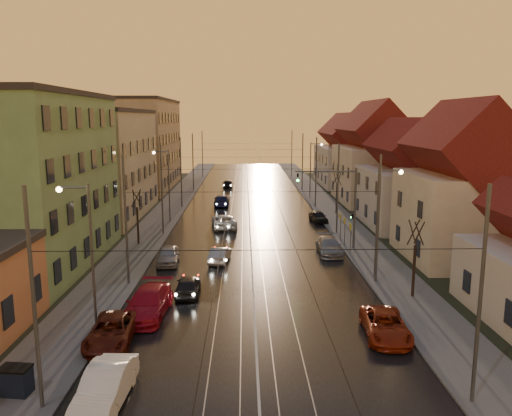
{
  "coord_description": "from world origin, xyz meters",
  "views": [
    {
      "loc": [
        -0.56,
        -24.22,
        11.43
      ],
      "look_at": [
        0.48,
        20.02,
        3.39
      ],
      "focal_mm": 35.0,
      "sensor_mm": 36.0,
      "label": 1
    }
  ],
  "objects": [
    {
      "name": "street_lamp_1",
      "position": [
        9.1,
        10.0,
        4.89
      ],
      "size": [
        1.75,
        0.32,
        8.0
      ],
      "color": "#595B60",
      "rests_on": "ground"
    },
    {
      "name": "bare_tree_1",
      "position": [
        10.2,
        6.0,
        2.49
      ],
      "size": [
        1.09,
        1.09,
        5.11
      ],
      "color": "black",
      "rests_on": "ground"
    },
    {
      "name": "street_lamp_2",
      "position": [
        -9.1,
        30.0,
        4.89
      ],
      "size": [
        1.75,
        0.32,
        8.0
      ],
      "color": "#595B60",
      "rests_on": "ground"
    },
    {
      "name": "parked_right_0",
      "position": [
        6.85,
        0.34,
        0.65
      ],
      "size": [
        2.53,
        4.86,
        1.31
      ],
      "primitive_type": "imported",
      "rotation": [
        0.0,
        0.0,
        -0.08
      ],
      "color": "maroon",
      "rests_on": "ground"
    },
    {
      "name": "dumpster",
      "position": [
        -10.05,
        -5.02,
        0.7
      ],
      "size": [
        1.29,
        0.94,
        1.1
      ],
      "primitive_type": "cube",
      "rotation": [
        0.0,
        0.0,
        -0.12
      ],
      "color": "black",
      "rests_on": "sidewalk_left"
    },
    {
      "name": "apartment_left_1",
      "position": [
        -17.5,
        14.0,
        6.5
      ],
      "size": [
        10.0,
        18.0,
        13.0
      ],
      "primitive_type": "cube",
      "color": "#658755",
      "rests_on": "ground"
    },
    {
      "name": "catenary_pole_r_0",
      "position": [
        8.6,
        -6.0,
        4.5
      ],
      "size": [
        0.16,
        0.16,
        9.0
      ],
      "primitive_type": "cylinder",
      "color": "#595B60",
      "rests_on": "ground"
    },
    {
      "name": "parked_left_0",
      "position": [
        -6.2,
        -5.6,
        0.75
      ],
      "size": [
        1.8,
        4.63,
        1.5
      ],
      "primitive_type": "imported",
      "rotation": [
        0.0,
        0.0,
        -0.05
      ],
      "color": "white",
      "rests_on": "ground"
    },
    {
      "name": "catenary_pole_r_5",
      "position": [
        8.6,
        72.0,
        4.5
      ],
      "size": [
        0.16,
        0.16,
        9.0
      ],
      "primitive_type": "cylinder",
      "color": "#595B60",
      "rests_on": "ground"
    },
    {
      "name": "apartment_left_2",
      "position": [
        -17.5,
        34.0,
        6.0
      ],
      "size": [
        10.0,
        20.0,
        12.0
      ],
      "primitive_type": "cube",
      "color": "tan",
      "rests_on": "ground"
    },
    {
      "name": "catenary_pole_l_1",
      "position": [
        -8.6,
        9.0,
        4.5
      ],
      "size": [
        0.16,
        0.16,
        9.0
      ],
      "primitive_type": "cylinder",
      "color": "#595B60",
      "rests_on": "ground"
    },
    {
      "name": "street_lamp_0",
      "position": [
        -9.1,
        2.0,
        4.89
      ],
      "size": [
        1.75,
        0.32,
        8.0
      ],
      "color": "#595B60",
      "rests_on": "ground"
    },
    {
      "name": "bare_tree_0",
      "position": [
        -10.2,
        20.0,
        2.49
      ],
      "size": [
        1.09,
        1.09,
        5.11
      ],
      "color": "black",
      "rests_on": "ground"
    },
    {
      "name": "house_right_3",
      "position": [
        17.0,
        43.0,
        5.8
      ],
      "size": [
        9.18,
        14.28,
        11.5
      ],
      "color": "#C1B694",
      "rests_on": "ground"
    },
    {
      "name": "parked_right_2",
      "position": [
        7.6,
        29.67,
        0.63
      ],
      "size": [
        1.98,
        3.87,
        1.26
      ],
      "primitive_type": "imported",
      "rotation": [
        0.0,
        0.0,
        0.14
      ],
      "color": "black",
      "rests_on": "ground"
    },
    {
      "name": "street_lamp_3",
      "position": [
        9.1,
        46.0,
        4.89
      ],
      "size": [
        1.75,
        0.32,
        8.0
      ],
      "color": "#595B60",
      "rests_on": "ground"
    },
    {
      "name": "ground",
      "position": [
        0.0,
        0.0,
        0.0
      ],
      "size": [
        160.0,
        160.0,
        0.0
      ],
      "primitive_type": "plane",
      "color": "black",
      "rests_on": "ground"
    },
    {
      "name": "house_right_1",
      "position": [
        17.0,
        15.0,
        5.45
      ],
      "size": [
        8.67,
        10.2,
        10.8
      ],
      "color": "#C1B694",
      "rests_on": "ground"
    },
    {
      "name": "parked_left_1",
      "position": [
        -7.39,
        -0.08,
        0.66
      ],
      "size": [
        2.35,
        4.82,
        1.32
      ],
      "primitive_type": "imported",
      "rotation": [
        0.0,
        0.0,
        0.03
      ],
      "color": "#53180E",
      "rests_on": "ground"
    },
    {
      "name": "house_right_2",
      "position": [
        17.0,
        28.0,
        4.64
      ],
      "size": [
        9.18,
        12.24,
        9.2
      ],
      "color": "beige",
      "rests_on": "ground"
    },
    {
      "name": "road",
      "position": [
        0.0,
        40.0,
        0.02
      ],
      "size": [
        16.0,
        120.0,
        0.04
      ],
      "primitive_type": "cube",
      "color": "black",
      "rests_on": "ground"
    },
    {
      "name": "catenary_pole_r_2",
      "position": [
        8.6,
        24.0,
        4.5
      ],
      "size": [
        0.16,
        0.16,
        9.0
      ],
      "primitive_type": "cylinder",
      "color": "#595B60",
      "rests_on": "ground"
    },
    {
      "name": "sidewalk_right",
      "position": [
        10.0,
        40.0,
        0.07
      ],
      "size": [
        4.0,
        120.0,
        0.15
      ],
      "primitive_type": "cube",
      "color": "#4C4C4C",
      "rests_on": "ground"
    },
    {
      "name": "apartment_left_3",
      "position": [
        -17.5,
        58.0,
        7.0
      ],
      "size": [
        10.0,
        24.0,
        14.0
      ],
      "primitive_type": "cube",
      "color": "#988362",
      "rests_on": "ground"
    },
    {
      "name": "driving_car_0",
      "position": [
        -4.27,
        6.97,
        0.64
      ],
      "size": [
        1.6,
        3.8,
        1.28
      ],
      "primitive_type": "imported",
      "rotation": [
        0.0,
        0.0,
        3.16
      ],
      "color": "black",
      "rests_on": "ground"
    },
    {
      "name": "driving_car_1",
      "position": [
        -2.56,
        14.45,
        0.61
      ],
      "size": [
        1.78,
        3.87,
        1.23
      ],
      "primitive_type": "imported",
      "rotation": [
        0.0,
        0.0,
        3.01
      ],
      "color": "#AFAFB4",
      "rests_on": "ground"
    },
    {
      "name": "catenary_pole_l_4",
      "position": [
        -8.6,
        54.0,
        4.5
      ],
      "size": [
        0.16,
        0.16,
        9.0
      ],
      "primitive_type": "cylinder",
      "color": "#595B60",
      "rests_on": "ground"
    },
    {
      "name": "traffic_light_mast",
      "position": [
        7.99,
        18.0,
        4.6
      ],
      "size": [
        5.3,
        0.32,
        7.2
      ],
      "color": "#595B60",
      "rests_on": "ground"
    },
    {
      "name": "bare_tree_2",
      "position": [
        10.4,
        34.0,
        2.49
      ],
      "size": [
        1.09,
        1.09,
        5.11
      ],
      "color": "black",
      "rests_on": "ground"
    },
    {
      "name": "catenary_pole_l_2",
      "position": [
        -8.6,
        24.0,
        4.5
      ],
      "size": [
        0.16,
        0.16,
        9.0
      ],
      "primitive_type": "cylinder",
      "color": "#595B60",
      "rests_on": "ground"
    },
    {
      "name": "catenary_pole_l_3",
      "position": [
        -8.6,
        39.0,
        4.5
      ],
      "size": [
        0.16,
        0.16,
        9.0
      ],
      "primitive_type": "cylinder",
      "color": "#595B60",
      "rests_on": "ground"
    },
    {
      "name": "driving_car_3",
      "position": [
        -3.51,
        40.3,
        0.73
      ],
      "size": [
        2.18,
        5.08,
        1.46
      ],
      "primitive_type": "imported",
      "rotation": [
        0.0,
        0.0,
        3.17
      ],
      "color": "#161943",
      "rests_on": "ground"
    },
    {
      "name": "catenary_pole_r_3",
      "position": [
        8.6,
        39.0,
        4.5
      ],
      "size": [
        0.16,
        0.16,
        9.0
      ],
      "primitive_type": "cylinder",
      "color": "#595B60",
      "rests_on": "ground"
    },
    {
      "name": "catenary_pole_l_0",
      "position": [
        -8.6,
        -6.0,
        4.5
      ],
      "size": [
        0.16,
        0.16,
        9.0
      ],
      "primitive_type": "cylinder",
      "color": "#595B60",
      "rests_on": "ground"
    },
    {
      "name": "catenary_pole_l_5",
      "position": [
        -8.6,
        72.0,
        4.5
      ],
      "size": [
        0.16,
        0.16,
        9.0
      ],
      "primitive_type": "cylinder",
      "color": "#595B60",
      "rests_on": "ground"
    },
    {
      "name": "tram_rail_1",
      "position": [
        -0.77,
        40.0,
        0.06
      ],
      "size": [
        0.06,
        120.0,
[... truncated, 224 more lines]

